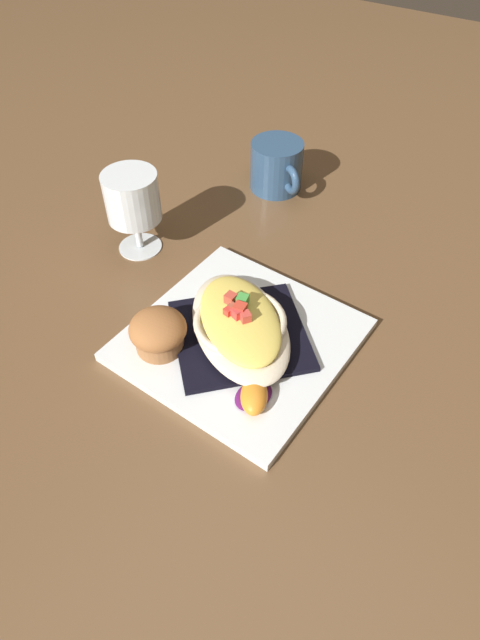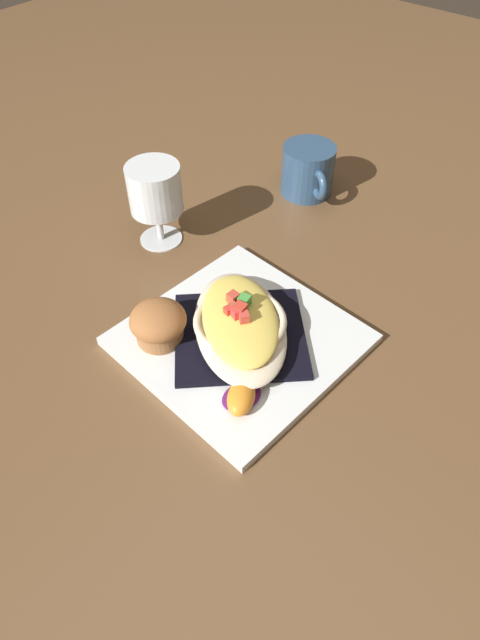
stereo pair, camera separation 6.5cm
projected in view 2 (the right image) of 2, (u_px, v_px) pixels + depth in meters
The scene contains 8 objects.
ground_plane at pixel (240, 343), 0.68m from camera, with size 2.60×2.60×0.00m, color brown.
square_plate at pixel (240, 340), 0.68m from camera, with size 0.25×0.25×0.01m, color white.
folded_napkin at pixel (240, 335), 0.67m from camera, with size 0.15×0.16×0.01m, color black.
gratin_dish at pixel (240, 323), 0.65m from camera, with size 0.21×0.21×0.05m.
muffin at pixel (158, 323), 0.65m from camera, with size 0.07×0.07×0.05m.
orange_garnish at pixel (241, 397), 0.60m from camera, with size 0.06×0.05×0.02m.
coffee_mug at pixel (308, 172), 0.88m from camera, with size 0.09×0.11×0.08m.
stemmed_glass at pixel (155, 193), 0.76m from camera, with size 0.08×0.08×0.12m.
Camera 2 is at (-0.34, -0.28, 0.52)m, focal length 30.53 mm.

